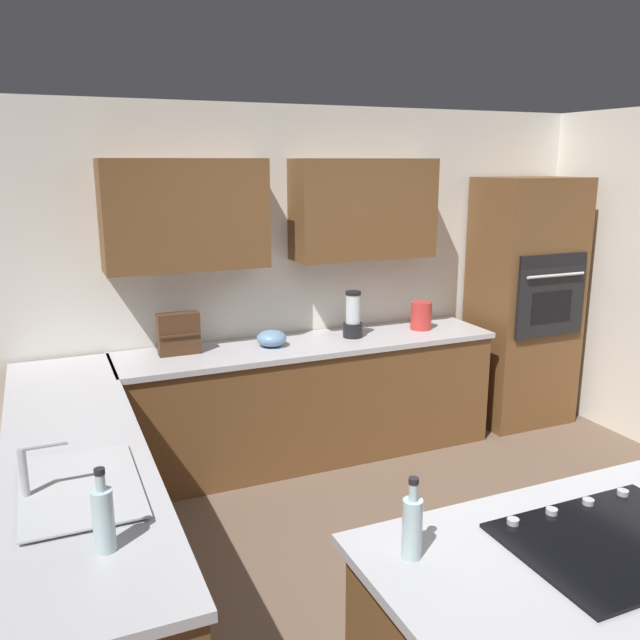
# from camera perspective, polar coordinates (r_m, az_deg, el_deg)

# --- Properties ---
(ground_plane) EXTENTS (14.00, 14.00, 0.00)m
(ground_plane) POSITION_cam_1_polar(r_m,az_deg,el_deg) (3.90, 11.21, -21.07)
(ground_plane) COLOR brown
(wall_back) EXTENTS (6.00, 0.44, 2.60)m
(wall_back) POSITION_cam_1_polar(r_m,az_deg,el_deg) (5.04, -1.93, 4.96)
(wall_back) COLOR white
(wall_back) RESTS_ON ground
(lower_cabinets_back) EXTENTS (2.80, 0.60, 0.86)m
(lower_cabinets_back) POSITION_cam_1_polar(r_m,az_deg,el_deg) (5.00, -0.78, -7.13)
(lower_cabinets_back) COLOR brown
(lower_cabinets_back) RESTS_ON ground
(countertop_back) EXTENTS (2.84, 0.64, 0.04)m
(countertop_back) POSITION_cam_1_polar(r_m,az_deg,el_deg) (4.86, -0.79, -2.16)
(countertop_back) COLOR #B2B2B7
(countertop_back) RESTS_ON lower_cabinets_back
(lower_cabinets_side) EXTENTS (0.60, 2.90, 0.86)m
(lower_cabinets_side) POSITION_cam_1_polar(r_m,az_deg,el_deg) (3.61, -19.96, -16.63)
(lower_cabinets_side) COLOR brown
(lower_cabinets_side) RESTS_ON ground
(countertop_side) EXTENTS (0.64, 2.94, 0.04)m
(countertop_side) POSITION_cam_1_polar(r_m,az_deg,el_deg) (3.41, -20.58, -10.06)
(countertop_side) COLOR #B2B2B7
(countertop_side) RESTS_ON lower_cabinets_side
(island_top) EXTENTS (1.79, 0.90, 0.04)m
(island_top) POSITION_cam_1_polar(r_m,az_deg,el_deg) (2.65, 24.32, -17.56)
(island_top) COLOR #B2B2B7
(island_top) RESTS_ON island_base
(wall_oven) EXTENTS (0.80, 0.66, 2.07)m
(wall_oven) POSITION_cam_1_polar(r_m,az_deg,el_deg) (5.83, 17.21, 1.48)
(wall_oven) COLOR brown
(wall_oven) RESTS_ON ground
(sink_unit) EXTENTS (0.46, 0.70, 0.23)m
(sink_unit) POSITION_cam_1_polar(r_m,az_deg,el_deg) (2.92, -20.19, -13.39)
(sink_unit) COLOR #515456
(sink_unit) RESTS_ON countertop_side
(cooktop) EXTENTS (0.76, 0.56, 0.03)m
(cooktop) POSITION_cam_1_polar(r_m,az_deg,el_deg) (2.64, 24.29, -17.00)
(cooktop) COLOR black
(cooktop) RESTS_ON island_top
(blender) EXTENTS (0.15, 0.15, 0.35)m
(blender) POSITION_cam_1_polar(r_m,az_deg,el_deg) (4.97, 2.86, 0.22)
(blender) COLOR black
(blender) RESTS_ON countertop_back
(mixing_bowl) EXTENTS (0.21, 0.21, 0.12)m
(mixing_bowl) POSITION_cam_1_polar(r_m,az_deg,el_deg) (4.75, -4.21, -1.59)
(mixing_bowl) COLOR #668CB2
(mixing_bowl) RESTS_ON countertop_back
(spice_rack) EXTENTS (0.28, 0.11, 0.29)m
(spice_rack) POSITION_cam_1_polar(r_m,az_deg,el_deg) (4.62, -12.12, -1.17)
(spice_rack) COLOR #472B19
(spice_rack) RESTS_ON countertop_back
(kettle) EXTENTS (0.16, 0.16, 0.22)m
(kettle) POSITION_cam_1_polar(r_m,az_deg,el_deg) (5.26, 8.73, 0.37)
(kettle) COLOR red
(kettle) RESTS_ON countertop_back
(dish_soap_bottle) EXTENTS (0.07, 0.07, 0.30)m
(dish_soap_bottle) POSITION_cam_1_polar(r_m,az_deg,el_deg) (2.44, -18.23, -15.94)
(dish_soap_bottle) COLOR silver
(dish_soap_bottle) RESTS_ON countertop_side
(oil_bottle) EXTENTS (0.07, 0.07, 0.29)m
(oil_bottle) POSITION_cam_1_polar(r_m,az_deg,el_deg) (2.32, 7.97, -17.20)
(oil_bottle) COLOR silver
(oil_bottle) RESTS_ON island_top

